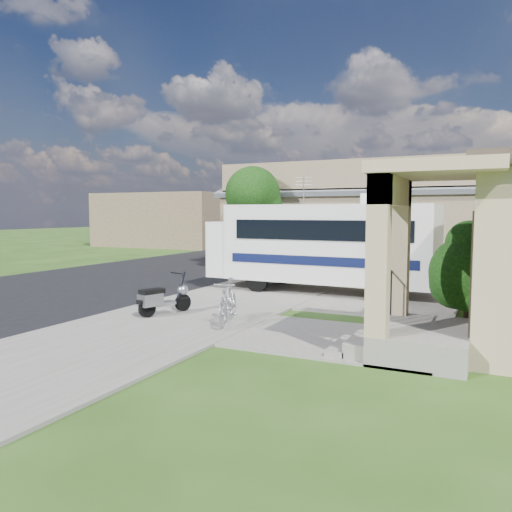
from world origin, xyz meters
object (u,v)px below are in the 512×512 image
at_px(motorhome, 322,243).
at_px(van, 286,238).
at_px(bicycle, 228,304).
at_px(pickup_truck, 255,245).
at_px(scooter, 162,299).
at_px(garden_hose, 382,330).
at_px(shrub, 471,270).

relative_size(motorhome, van, 1.19).
bearing_deg(motorhome, bicycle, -93.30).
bearing_deg(motorhome, pickup_truck, 127.95).
xyz_separation_m(scooter, bicycle, (1.94, -0.16, 0.05)).
xyz_separation_m(motorhome, van, (-7.61, 15.48, -0.70)).
xyz_separation_m(bicycle, pickup_truck, (-6.30, 14.44, 0.29)).
bearing_deg(scooter, van, 122.03).
height_order(van, garden_hose, van).
relative_size(van, garden_hose, 15.46).
xyz_separation_m(scooter, pickup_truck, (-4.36, 14.28, 0.33)).
height_order(shrub, van, shrub).
relative_size(pickup_truck, garden_hose, 14.51).
distance_m(shrub, scooter, 7.41).
relative_size(shrub, scooter, 1.58).
bearing_deg(pickup_truck, bicycle, 113.46).
xyz_separation_m(shrub, van, (-12.10, 18.07, -0.34)).
distance_m(shrub, van, 21.75).
bearing_deg(scooter, garden_hose, 24.94).
xyz_separation_m(motorhome, shrub, (4.48, -2.59, -0.36)).
xyz_separation_m(van, garden_hose, (10.49, -20.13, -0.79)).
distance_m(motorhome, garden_hose, 5.67).
height_order(motorhome, garden_hose, motorhome).
xyz_separation_m(shrub, pickup_truck, (-11.21, 11.57, -0.43)).
height_order(bicycle, van, van).
bearing_deg(pickup_truck, garden_hose, 125.05).
xyz_separation_m(scooter, van, (-5.25, 20.78, 0.42)).
xyz_separation_m(motorhome, pickup_truck, (-6.72, 8.98, -0.79)).
bearing_deg(bicycle, garden_hose, -2.78).
height_order(pickup_truck, van, van).
xyz_separation_m(shrub, garden_hose, (-1.61, -2.06, -1.13)).
distance_m(scooter, bicycle, 1.95).
bearing_deg(bicycle, scooter, 158.88).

